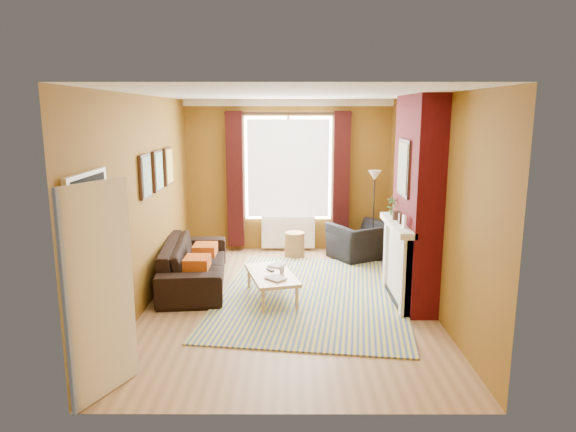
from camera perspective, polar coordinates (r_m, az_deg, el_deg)
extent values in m
plane|color=#956C44|center=(7.24, 0.00, -9.35)|extent=(5.50, 5.50, 0.00)
cube|color=brown|center=(9.59, 0.02, 4.44)|extent=(3.80, 0.02, 2.80)
cube|color=brown|center=(4.19, -0.05, -4.82)|extent=(3.80, 0.02, 2.80)
cube|color=brown|center=(7.13, 15.46, 1.57)|extent=(0.02, 5.50, 2.80)
cube|color=brown|center=(7.13, -15.46, 1.57)|extent=(0.02, 5.50, 2.80)
cube|color=white|center=(6.77, 0.00, 13.38)|extent=(3.80, 5.50, 0.01)
cube|color=#4E0B0D|center=(7.08, 14.10, 1.58)|extent=(0.35, 1.40, 2.80)
cube|color=white|center=(7.23, 12.26, -5.06)|extent=(0.12, 1.30, 1.10)
cube|color=white|center=(7.09, 12.05, -0.96)|extent=(0.22, 1.40, 0.08)
cube|color=white|center=(6.69, 13.12, -6.72)|extent=(0.16, 0.14, 1.04)
cube|color=white|center=(7.78, 11.23, -4.07)|extent=(0.16, 0.14, 1.04)
cube|color=black|center=(7.26, 12.46, -5.82)|extent=(0.06, 0.80, 0.90)
cube|color=black|center=(7.39, 12.17, -8.93)|extent=(0.20, 1.00, 0.06)
cube|color=white|center=(6.73, 12.78, -0.60)|extent=(0.03, 0.12, 0.16)
cube|color=#311E13|center=(6.97, 12.34, -0.25)|extent=(0.03, 0.10, 0.14)
cylinder|color=#311E13|center=(7.21, 11.92, 0.07)|extent=(0.10, 0.10, 0.12)
cube|color=#311E13|center=(6.98, 12.76, 5.23)|extent=(0.03, 0.60, 0.75)
cube|color=#B19A3C|center=(6.97, 12.60, 5.23)|extent=(0.01, 0.52, 0.66)
cube|color=white|center=(9.48, 0.02, 12.47)|extent=(3.80, 0.08, 0.12)
cube|color=white|center=(9.55, 0.02, 5.31)|extent=(1.60, 0.04, 1.90)
cube|color=white|center=(9.51, 0.02, 5.29)|extent=(1.50, 0.02, 1.80)
cube|color=white|center=(9.53, 0.02, 5.30)|extent=(0.06, 0.04, 1.90)
cube|color=#340D0B|center=(9.53, -5.90, 4.03)|extent=(0.30, 0.16, 2.50)
cube|color=#340D0B|center=(9.53, 5.94, 4.03)|extent=(0.30, 0.16, 2.50)
cylinder|color=#311E13|center=(9.40, 0.02, 11.32)|extent=(2.30, 0.05, 0.05)
cube|color=white|center=(9.68, 0.02, -1.81)|extent=(1.00, 0.10, 0.60)
cube|color=white|center=(9.63, -2.66, -1.89)|extent=(0.04, 0.03, 0.56)
cube|color=white|center=(9.63, -2.01, -1.89)|extent=(0.04, 0.03, 0.56)
cube|color=white|center=(9.62, -1.35, -1.89)|extent=(0.04, 0.03, 0.56)
cube|color=white|center=(9.62, -0.70, -1.89)|extent=(0.04, 0.03, 0.56)
cube|color=white|center=(9.62, -0.04, -1.90)|extent=(0.04, 0.03, 0.56)
cube|color=white|center=(9.62, 0.61, -1.90)|extent=(0.04, 0.03, 0.56)
cube|color=white|center=(9.62, 1.27, -1.90)|extent=(0.04, 0.03, 0.56)
cube|color=white|center=(9.63, 1.92, -1.89)|extent=(0.04, 0.03, 0.56)
cube|color=white|center=(9.63, 2.58, -1.89)|extent=(0.04, 0.03, 0.56)
cube|color=#311E13|center=(6.98, -15.59, 4.26)|extent=(0.04, 0.44, 0.58)
cube|color=#ABD832|center=(6.97, -15.39, 4.27)|extent=(0.01, 0.38, 0.52)
cube|color=#311E13|center=(7.60, -14.29, 4.89)|extent=(0.04, 0.44, 0.58)
cube|color=#319468|center=(7.60, -14.11, 4.89)|extent=(0.01, 0.38, 0.52)
cube|color=#311E13|center=(8.23, -13.18, 5.42)|extent=(0.04, 0.44, 0.58)
cube|color=orange|center=(8.22, -13.01, 5.42)|extent=(0.01, 0.38, 0.52)
cube|color=white|center=(5.32, -20.81, -6.52)|extent=(0.05, 0.94, 2.06)
cube|color=black|center=(5.31, -20.60, -6.53)|extent=(0.02, 0.80, 1.98)
cube|color=white|center=(4.93, -20.15, -7.87)|extent=(0.37, 0.74, 1.98)
imported|color=#3D6B2F|center=(7.49, 11.48, 1.09)|extent=(0.14, 0.10, 0.27)
cube|color=#AB430E|center=(7.29, -10.07, -5.11)|extent=(0.34, 0.40, 0.16)
cube|color=#AB430E|center=(7.96, -9.20, -3.68)|extent=(0.34, 0.40, 0.16)
cube|color=#344E8F|center=(7.43, 2.71, -8.72)|extent=(3.07, 3.93, 0.02)
imported|color=black|center=(7.94, -10.34, -5.13)|extent=(1.11, 2.35, 0.66)
imported|color=black|center=(9.23, 8.09, -2.78)|extent=(1.28, 1.23, 0.64)
cube|color=tan|center=(7.18, -1.85, -6.55)|extent=(0.83, 1.23, 0.05)
cylinder|color=tan|center=(6.73, -2.76, -9.52)|extent=(0.06, 0.06, 0.33)
cylinder|color=tan|center=(6.84, 0.99, -9.18)|extent=(0.06, 0.06, 0.33)
cylinder|color=tan|center=(7.67, -4.35, -6.87)|extent=(0.06, 0.06, 0.33)
cylinder|color=tan|center=(7.76, -1.05, -6.62)|extent=(0.06, 0.06, 0.33)
cylinder|color=#9B6F43|center=(9.28, 0.74, -3.19)|extent=(0.41, 0.41, 0.45)
cylinder|color=black|center=(9.43, 9.31, -4.44)|extent=(0.28, 0.28, 0.03)
cylinder|color=black|center=(9.25, 9.46, -0.04)|extent=(0.03, 0.03, 1.45)
cone|color=beige|center=(9.14, 9.61, 4.47)|extent=(0.28, 0.28, 0.17)
imported|color=#999999|center=(6.85, -1.99, -7.14)|extent=(0.33, 0.33, 0.03)
imported|color=#999999|center=(7.57, -1.82, -5.33)|extent=(0.30, 0.32, 0.02)
imported|color=#999999|center=(7.18, -0.69, -6.01)|extent=(0.10, 0.10, 0.08)
cube|color=#242427|center=(7.30, -1.99, -5.98)|extent=(0.13, 0.16, 0.02)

